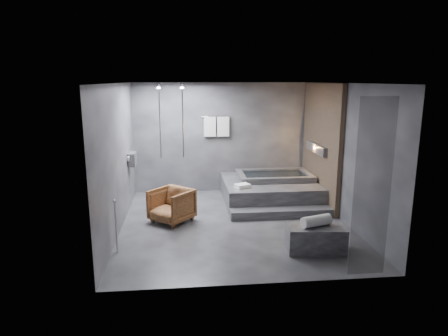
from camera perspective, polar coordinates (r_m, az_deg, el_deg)
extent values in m
plane|color=#28282A|center=(8.23, 1.46, -7.87)|extent=(5.00, 5.00, 0.00)
cube|color=#434345|center=(7.72, 1.58, 12.02)|extent=(4.50, 5.00, 0.04)
cube|color=#313135|center=(10.30, -0.28, 4.34)|extent=(4.50, 0.04, 2.80)
cube|color=#313135|center=(5.45, 4.91, -3.14)|extent=(4.50, 0.04, 2.80)
cube|color=#313135|center=(7.89, -14.92, 1.38)|extent=(0.04, 5.00, 2.80)
cube|color=#313135|center=(8.44, 16.85, 1.97)|extent=(0.04, 5.00, 2.80)
cube|color=#967557|center=(9.57, 13.67, 3.35)|extent=(0.10, 2.40, 2.78)
cube|color=#FF9938|center=(9.56, 13.18, 2.75)|extent=(0.14, 1.20, 0.20)
cube|color=slate|center=(9.29, -12.97, 1.24)|extent=(0.16, 0.42, 0.30)
imported|color=beige|center=(9.20, -12.97, 0.84)|extent=(0.08, 0.08, 0.21)
imported|color=beige|center=(9.40, -12.82, 0.92)|extent=(0.07, 0.07, 0.15)
cylinder|color=silver|center=(9.75, -5.92, 6.76)|extent=(0.04, 0.04, 1.80)
cylinder|color=silver|center=(9.76, -9.17, 6.68)|extent=(0.04, 0.04, 1.80)
cylinder|color=silver|center=(10.17, -1.10, 7.34)|extent=(0.75, 0.02, 0.02)
cube|color=white|center=(10.16, -2.05, 5.92)|extent=(0.30, 0.06, 0.50)
cube|color=white|center=(10.19, -0.13, 5.94)|extent=(0.30, 0.06, 0.50)
cylinder|color=silver|center=(6.98, -15.16, -8.18)|extent=(0.04, 0.04, 0.90)
cube|color=black|center=(6.03, 20.42, -2.84)|extent=(0.55, 0.01, 2.60)
cube|color=#2D2C2F|center=(9.69, 6.54, -3.23)|extent=(2.20, 2.00, 0.50)
cube|color=#2D2C2F|center=(8.64, 8.20, -6.36)|extent=(2.20, 0.36, 0.18)
cube|color=#2F2F32|center=(7.09, 12.95, -9.76)|extent=(1.02, 0.63, 0.44)
imported|color=#452511|center=(8.29, -7.51, -5.31)|extent=(1.05, 1.05, 0.69)
cylinder|color=white|center=(6.97, 13.04, -7.38)|extent=(0.57, 0.35, 0.19)
cube|color=white|center=(8.94, 2.66, -2.56)|extent=(0.38, 0.34, 0.08)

